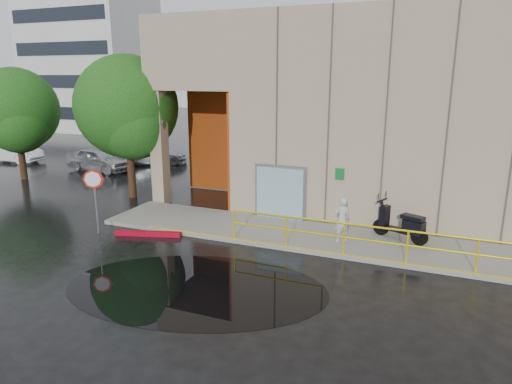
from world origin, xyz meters
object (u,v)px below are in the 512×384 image
at_px(scooter, 402,215).
at_px(car_b, 12,152).
at_px(tree_near, 129,111).
at_px(stop_sign, 94,187).
at_px(red_curb, 148,234).
at_px(tree_far, 16,113).
at_px(car_c, 152,154).
at_px(person, 342,220).
at_px(car_a, 99,159).

distance_m(scooter, car_b, 25.96).
bearing_deg(tree_near, stop_sign, -68.26).
xyz_separation_m(stop_sign, car_b, (-14.90, 9.08, -1.08)).
bearing_deg(scooter, red_curb, -139.62).
height_order(stop_sign, tree_far, tree_far).
distance_m(red_curb, car_c, 13.91).
relative_size(person, car_a, 0.37).
xyz_separation_m(person, car_b, (-23.41, 6.98, -0.25)).
relative_size(scooter, tree_near, 0.31).
xyz_separation_m(person, tree_near, (-10.36, 2.53, 3.13)).
xyz_separation_m(scooter, car_b, (-25.24, 6.05, -0.36)).
distance_m(person, tree_near, 11.11).
bearing_deg(stop_sign, tree_near, 102.91).
relative_size(car_c, tree_far, 0.73).
relative_size(car_c, tree_near, 0.67).
height_order(person, car_a, person).
xyz_separation_m(car_b, tree_near, (13.05, -4.45, 3.37)).
bearing_deg(car_b, tree_near, -113.69).
bearing_deg(car_b, car_a, -96.25).
xyz_separation_m(red_curb, car_b, (-16.77, 8.64, 0.59)).
relative_size(person, car_b, 0.38).
bearing_deg(car_c, car_a, 123.37).
bearing_deg(tree_near, car_c, 118.73).
xyz_separation_m(scooter, tree_far, (-20.19, 2.49, 2.59)).
relative_size(scooter, car_c, 0.46).
bearing_deg(tree_far, stop_sign, -29.24).
height_order(person, tree_far, tree_far).
relative_size(red_curb, tree_near, 0.37).
xyz_separation_m(red_curb, car_a, (-9.41, 8.47, 0.62)).
bearing_deg(car_b, scooter, -108.36).
distance_m(scooter, car_a, 18.83).
height_order(car_c, tree_near, tree_near).
bearing_deg(stop_sign, car_c, 107.30).
xyz_separation_m(red_curb, tree_near, (-3.72, 4.20, 3.96)).
distance_m(person, car_c, 17.45).
bearing_deg(tree_far, scooter, -7.02).
xyz_separation_m(car_c, tree_far, (-3.97, -6.46, 2.99)).
height_order(car_b, tree_far, tree_far).
distance_m(stop_sign, tree_near, 5.49).
distance_m(stop_sign, car_a, 11.71).
distance_m(stop_sign, car_c, 13.39).
relative_size(car_a, car_c, 0.95).
relative_size(scooter, red_curb, 0.85).
bearing_deg(car_c, tree_near, -179.42).
distance_m(stop_sign, red_curb, 2.55).
relative_size(stop_sign, car_b, 0.58).
bearing_deg(person, tree_near, -50.65).
distance_m(car_b, car_c, 9.48).
distance_m(car_c, tree_near, 9.04).
distance_m(red_curb, tree_near, 6.87).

